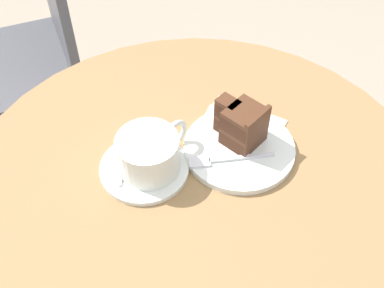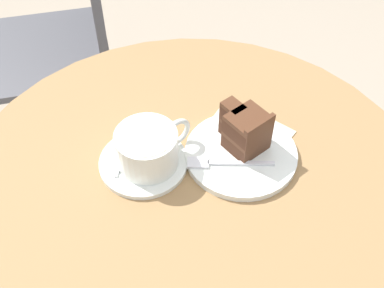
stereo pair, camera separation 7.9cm
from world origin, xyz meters
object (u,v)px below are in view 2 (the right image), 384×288
at_px(coffee_cup, 148,148).
at_px(cake_plate, 240,153).
at_px(teaspoon, 125,148).
at_px(cafe_chair, 67,21).
at_px(napkin, 239,140).
at_px(fork, 220,163).
at_px(saucer, 144,162).
at_px(cake_slice, 245,130).

xyz_separation_m(coffee_cup, cake_plate, (0.13, -0.08, -0.04)).
distance_m(teaspoon, cafe_chair, 0.68).
bearing_deg(cake_plate, cafe_chair, 87.51).
bearing_deg(coffee_cup, napkin, -18.08).
xyz_separation_m(fork, cafe_chair, (0.08, 0.76, -0.17)).
bearing_deg(cake_plate, napkin, 49.74).
bearing_deg(saucer, cake_plate, -30.48).
bearing_deg(coffee_cup, fork, -41.81).
bearing_deg(cafe_chair, fork, 18.41).
xyz_separation_m(coffee_cup, teaspoon, (-0.02, 0.05, -0.03)).
bearing_deg(coffee_cup, cake_slice, -25.47).
distance_m(saucer, fork, 0.13).
distance_m(coffee_cup, napkin, 0.17).
distance_m(cake_slice, fork, 0.07).
bearing_deg(saucer, cake_slice, -26.29).
relative_size(cake_slice, napkin, 0.45).
height_order(cake_plate, cafe_chair, cafe_chair).
bearing_deg(teaspoon, cake_plate, -83.87).
height_order(teaspoon, cake_slice, cake_slice).
xyz_separation_m(saucer, cafe_chair, (0.18, 0.67, -0.16)).
xyz_separation_m(cake_slice, napkin, (0.01, 0.02, -0.05)).
bearing_deg(teaspoon, cafe_chair, 29.32).
bearing_deg(cake_plate, saucer, 149.52).
height_order(teaspoon, cake_plate, teaspoon).
xyz_separation_m(saucer, cake_plate, (0.14, -0.08, 0.00)).
relative_size(teaspoon, fork, 0.63).
relative_size(saucer, coffee_cup, 1.08).
bearing_deg(teaspoon, cake_slice, -79.98).
height_order(coffee_cup, cake_plate, coffee_cup).
relative_size(cake_plate, napkin, 1.02).
distance_m(saucer, teaspoon, 0.04).
relative_size(cake_plate, fork, 1.56).
relative_size(coffee_cup, napkin, 0.73).
distance_m(teaspoon, cake_plate, 0.20).
height_order(coffee_cup, napkin, coffee_cup).
relative_size(napkin, cafe_chair, 0.20).
height_order(saucer, fork, fork).
bearing_deg(cake_plate, teaspoon, 140.48).
height_order(cake_plate, napkin, cake_plate).
height_order(fork, cafe_chair, cafe_chair).
bearing_deg(cake_slice, cake_plate, -152.75).
relative_size(cake_plate, cafe_chair, 0.21).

